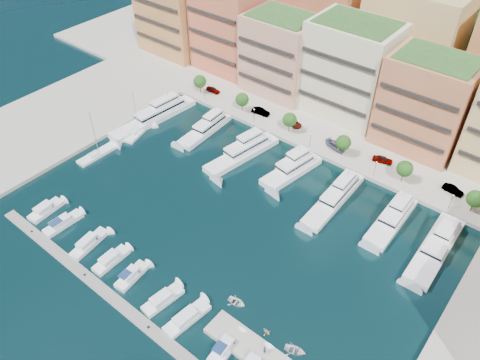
{
  "coord_description": "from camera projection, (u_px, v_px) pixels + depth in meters",
  "views": [
    {
      "loc": [
        46.45,
        -54.55,
        73.47
      ],
      "look_at": [
        -2.09,
        5.46,
        6.0
      ],
      "focal_mm": 35.0,
      "sensor_mm": 36.0,
      "label": 1
    }
  ],
  "objects": [
    {
      "name": "tree_3",
      "position": [
        343.0,
        143.0,
        114.98
      ],
      "size": [
        3.8,
        3.8,
        5.65
      ],
      "color": "#473323",
      "rests_on": "north_quay"
    },
    {
      "name": "yacht_4",
      "position": [
        336.0,
        197.0,
        105.68
      ],
      "size": [
        4.92,
        21.81,
        7.3
      ],
      "color": "white",
      "rests_on": "ground"
    },
    {
      "name": "yacht_6",
      "position": [
        437.0,
        245.0,
        94.64
      ],
      "size": [
        5.47,
        21.49,
        7.3
      ],
      "color": "white",
      "rests_on": "ground"
    },
    {
      "name": "south_pontoon",
      "position": [
        115.0,
        301.0,
        86.14
      ],
      "size": [
        72.0,
        2.2,
        0.35
      ],
      "primitive_type": "cube",
      "color": "gray",
      "rests_on": "ground"
    },
    {
      "name": "north_quay",
      "position": [
        365.0,
        101.0,
        138.58
      ],
      "size": [
        220.0,
        64.0,
        2.0
      ],
      "primitive_type": "cube",
      "color": "#9E998E",
      "rests_on": "ground"
    },
    {
      "name": "tree_0",
      "position": [
        200.0,
        81.0,
        137.71
      ],
      "size": [
        3.8,
        3.8,
        5.65
      ],
      "color": "#473323",
      "rests_on": "north_quay"
    },
    {
      "name": "lamppost_4",
      "position": [
        452.0,
        200.0,
        100.98
      ],
      "size": [
        0.3,
        0.3,
        4.2
      ],
      "color": "black",
      "rests_on": "north_quay"
    },
    {
      "name": "car_1",
      "position": [
        261.0,
        111.0,
        130.79
      ],
      "size": [
        5.39,
        2.44,
        1.72
      ],
      "primitive_type": "imported",
      "rotation": [
        0.0,
        0.0,
        1.69
      ],
      "color": "gray",
      "rests_on": "north_quay"
    },
    {
      "name": "car_0",
      "position": [
        213.0,
        90.0,
        139.89
      ],
      "size": [
        4.53,
        1.92,
        1.53
      ],
      "primitive_type": "imported",
      "rotation": [
        0.0,
        0.0,
        1.6
      ],
      "color": "gray",
      "rests_on": "north_quay"
    },
    {
      "name": "lamppost_0",
      "position": [
        205.0,
        92.0,
        135.08
      ],
      "size": [
        0.3,
        0.3,
        4.2
      ],
      "color": "black",
      "rests_on": "north_quay"
    },
    {
      "name": "cruiser_7",
      "position": [
        225.0,
        348.0,
        78.52
      ],
      "size": [
        3.28,
        7.47,
        2.66
      ],
      "color": "white",
      "rests_on": "ground"
    },
    {
      "name": "tree_1",
      "position": [
        242.0,
        99.0,
        130.14
      ],
      "size": [
        3.8,
        3.8,
        5.65
      ],
      "color": "#473323",
      "rests_on": "north_quay"
    },
    {
      "name": "tree_4",
      "position": [
        405.0,
        169.0,
        107.41
      ],
      "size": [
        3.8,
        3.8,
        5.65
      ],
      "color": "#473323",
      "rests_on": "north_quay"
    },
    {
      "name": "lamppost_3",
      "position": [
        376.0,
        166.0,
        109.51
      ],
      "size": [
        0.3,
        0.3,
        4.2
      ],
      "color": "black",
      "rests_on": "north_quay"
    },
    {
      "name": "cruiser_2",
      "position": [
        89.0,
        243.0,
        95.89
      ],
      "size": [
        3.67,
        9.13,
        2.55
      ],
      "color": "white",
      "rests_on": "ground"
    },
    {
      "name": "tender_1",
      "position": [
        267.0,
        332.0,
        80.89
      ],
      "size": [
        1.93,
        1.75,
        0.88
      ],
      "primitive_type": "imported",
      "rotation": [
        0.0,
        0.0,
        1.37
      ],
      "color": "#BFB392",
      "rests_on": "ground"
    },
    {
      "name": "cruiser_1",
      "position": [
        63.0,
        223.0,
        100.14
      ],
      "size": [
        2.85,
        8.77,
        2.66
      ],
      "color": "white",
      "rests_on": "ground"
    },
    {
      "name": "lamppost_1",
      "position": [
        254.0,
        113.0,
        126.55
      ],
      "size": [
        0.3,
        0.3,
        4.2
      ],
      "color": "black",
      "rests_on": "north_quay"
    },
    {
      "name": "yacht_1",
      "position": [
        206.0,
        128.0,
        126.01
      ],
      "size": [
        5.42,
        18.27,
        7.3
      ],
      "color": "white",
      "rests_on": "ground"
    },
    {
      "name": "lamppost_2",
      "position": [
        310.0,
        138.0,
        118.03
      ],
      "size": [
        0.3,
        0.3,
        4.2
      ],
      "color": "black",
      "rests_on": "north_quay"
    },
    {
      "name": "cruiser_5",
      "position": [
        163.0,
        300.0,
        85.65
      ],
      "size": [
        3.67,
        8.35,
        2.55
      ],
      "color": "white",
      "rests_on": "ground"
    },
    {
      "name": "cruiser_3",
      "position": [
        111.0,
        260.0,
        92.61
      ],
      "size": [
        2.84,
        7.9,
        2.55
      ],
      "color": "white",
      "rests_on": "ground"
    },
    {
      "name": "sailboat_2",
      "position": [
        137.0,
        133.0,
        125.67
      ],
      "size": [
        5.07,
        9.83,
        13.2
      ],
      "color": "white",
      "rests_on": "ground"
    },
    {
      "name": "tender_0",
      "position": [
        237.0,
        302.0,
        85.45
      ],
      "size": [
        3.77,
        2.88,
        0.73
      ],
      "primitive_type": "imported",
      "rotation": [
        0.0,
        0.0,
        1.68
      ],
      "color": "white",
      "rests_on": "ground"
    },
    {
      "name": "apartment_1",
      "position": [
        229.0,
        27.0,
        144.13
      ],
      "size": [
        20.0,
        16.5,
        26.8
      ],
      "color": "#D95B48",
      "rests_on": "north_quay"
    },
    {
      "name": "cruiser_0",
      "position": [
        46.0,
        210.0,
        103.18
      ],
      "size": [
        3.51,
        8.09,
        2.55
      ],
      "color": "white",
      "rests_on": "ground"
    },
    {
      "name": "tree_5",
      "position": [
        475.0,
        199.0,
        99.83
      ],
      "size": [
        3.8,
        3.8,
        5.65
      ],
      "color": "#473323",
      "rests_on": "north_quay"
    },
    {
      "name": "yacht_0",
      "position": [
        157.0,
        115.0,
        130.59
      ],
      "size": [
        6.96,
        27.57,
        7.3
      ],
      "color": "white",
      "rests_on": "ground"
    },
    {
      "name": "hillside",
      "position": [
        429.0,
        45.0,
        166.68
      ],
      "size": [
        240.0,
        40.0,
        58.0
      ],
      "primitive_type": "cube",
      "color": "#1C3515",
      "rests_on": "ground"
    },
    {
      "name": "yacht_5",
      "position": [
        393.0,
        217.0,
        100.58
      ],
      "size": [
        4.91,
        17.73,
        7.3
      ],
      "color": "white",
      "rests_on": "ground"
    },
    {
      "name": "apartment_2",
      "position": [
        281.0,
        54.0,
        134.34
      ],
      "size": [
        20.0,
        15.5,
        22.8
      ],
      "color": "tan",
      "rests_on": "north_quay"
    },
    {
      "name": "backblock_1",
      "position": [
        320.0,
        15.0,
        146.91
      ],
      "size": [
        26.0,
        18.0,
        30.0
      ],
      "primitive_type": "cube",
      "color": "#D87B51",
      "rests_on": "north_quay"
    },
    {
      "name": "person_0",
      "position": [
        265.0,
        350.0,
        76.84
      ],
      "size": [
        0.66,
        0.76,
        1.76
      ],
      "primitive_type": "imported",
      "rotation": [
        0.0,
        0.0,
        2.02
      ],
      "color": "#222944",
      "rests_on": "finger_pier"
    },
    {
      "name": "cruiser_4",
      "position": [
        131.0,
        276.0,
        89.69
      ],
      "size": [
        3.34,
        7.43,
        2.66
      ],
      "color": "white",
      "rests_on": "ground"
    },
    {
      "name": "yacht_2",
      "position": [
        244.0,
        151.0,
        118.13
      ],
      "size": [
        7.96,
        22.33,
        7.3
      ],
      "color": "white",
      "rests_on": "ground"
    },
    {
      "name": "ground",
      "position": [
        232.0,
        217.0,
        102.28
      ],
      "size": [
        400.0,
        400.0,
        0.0
      ],
      "primitive_type": "plane",
      "color": "black",
      "rests_on": "ground"
    },
    {
      "name": "car_5",
      "position": [
        453.0,
        190.0,
        106.38
      ],
      "size": [
        4.9,
        2.23,
        1.56
      ],
      "primitive_type": "imported",
      "rotation": [
        0.0,
        0.0,
        1.45
      ],
      "color": "gray",
      "rests_on": "north_quay"
    },
    {
      "name": "apartment_4",
      "position": [
        426.0,
        103.0,
        113.65
      ],
      "size": [
        20.0,
        15.5,
        23.8
      ],
      "color": "#D87B51",
      "rests_on": "north_quay"
    },
    {
      "name": "tender_2",
      "position": [
        295.0,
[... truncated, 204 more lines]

